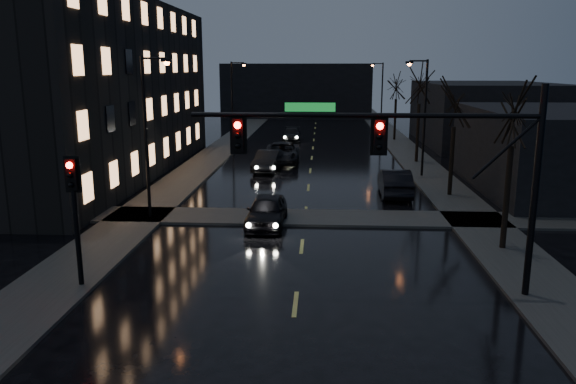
# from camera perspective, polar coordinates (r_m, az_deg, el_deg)

# --- Properties ---
(sidewalk_left) EXTENTS (3.00, 140.00, 0.12)m
(sidewalk_left) POSITION_cam_1_polar(r_m,az_deg,el_deg) (45.46, -8.43, 3.03)
(sidewalk_left) COLOR #2D2D2B
(sidewalk_left) RESTS_ON ground
(sidewalk_right) EXTENTS (3.00, 140.00, 0.12)m
(sidewalk_right) POSITION_cam_1_polar(r_m,az_deg,el_deg) (45.18, 13.22, 2.77)
(sidewalk_right) COLOR #2D2D2B
(sidewalk_right) RESTS_ON ground
(sidewalk_cross) EXTENTS (40.00, 3.00, 0.12)m
(sidewalk_cross) POSITION_cam_1_polar(r_m,az_deg,el_deg) (28.39, 1.74, -2.60)
(sidewalk_cross) COLOR #2D2D2B
(sidewalk_cross) RESTS_ON ground
(apartment_block) EXTENTS (12.00, 30.00, 12.00)m
(apartment_block) POSITION_cam_1_polar(r_m,az_deg,el_deg) (42.57, -20.85, 9.76)
(apartment_block) COLOR black
(apartment_block) RESTS_ON ground
(commercial_right_near) EXTENTS (10.00, 14.00, 5.00)m
(commercial_right_near) POSITION_cam_1_polar(r_m,az_deg,el_deg) (38.20, 26.11, 3.78)
(commercial_right_near) COLOR black
(commercial_right_near) RESTS_ON ground
(commercial_right_far) EXTENTS (12.00, 18.00, 6.00)m
(commercial_right_far) POSITION_cam_1_polar(r_m,az_deg,el_deg) (59.33, 19.43, 7.52)
(commercial_right_far) COLOR black
(commercial_right_far) RESTS_ON ground
(far_block) EXTENTS (22.00, 10.00, 8.00)m
(far_block) POSITION_cam_1_polar(r_m,az_deg,el_deg) (87.04, 0.92, 10.27)
(far_block) COLOR black
(far_block) RESTS_ON ground
(signal_mast) EXTENTS (11.11, 0.41, 7.00)m
(signal_mast) POSITION_cam_1_polar(r_m,az_deg,el_deg) (18.34, 13.08, 4.04)
(signal_mast) COLOR black
(signal_mast) RESTS_ON ground
(signal_pole_left) EXTENTS (0.35, 0.41, 4.53)m
(signal_pole_left) POSITION_cam_1_polar(r_m,az_deg,el_deg) (20.20, -20.85, -1.07)
(signal_pole_left) COLOR black
(signal_pole_left) RESTS_ON ground
(tree_near) EXTENTS (3.52, 3.52, 8.08)m
(tree_near) POSITION_cam_1_polar(r_m,az_deg,el_deg) (24.16, 22.08, 8.65)
(tree_near) COLOR black
(tree_near) RESTS_ON ground
(tree_mid_a) EXTENTS (3.30, 3.30, 7.58)m
(tree_mid_a) POSITION_cam_1_polar(r_m,az_deg,el_deg) (33.80, 16.67, 9.24)
(tree_mid_a) COLOR black
(tree_mid_a) RESTS_ON ground
(tree_mid_b) EXTENTS (3.74, 3.74, 8.59)m
(tree_mid_b) POSITION_cam_1_polar(r_m,az_deg,el_deg) (45.54, 13.30, 11.13)
(tree_mid_b) COLOR black
(tree_mid_b) RESTS_ON ground
(tree_far) EXTENTS (3.43, 3.43, 7.88)m
(tree_far) POSITION_cam_1_polar(r_m,az_deg,el_deg) (59.40, 10.98, 10.97)
(tree_far) COLOR black
(tree_far) RESTS_ON ground
(streetlight_l_near) EXTENTS (1.53, 0.28, 8.00)m
(streetlight_l_near) POSITION_cam_1_polar(r_m,az_deg,el_deg) (28.28, -13.88, 6.70)
(streetlight_l_near) COLOR black
(streetlight_l_near) RESTS_ON ground
(streetlight_l_far) EXTENTS (1.53, 0.28, 8.00)m
(streetlight_l_far) POSITION_cam_1_polar(r_m,az_deg,el_deg) (54.60, -5.49, 9.66)
(streetlight_l_far) COLOR black
(streetlight_l_far) RESTS_ON ground
(streetlight_r_mid) EXTENTS (1.53, 0.28, 8.00)m
(streetlight_r_mid) POSITION_cam_1_polar(r_m,az_deg,el_deg) (39.58, 13.45, 8.30)
(streetlight_r_mid) COLOR black
(streetlight_r_mid) RESTS_ON ground
(streetlight_r_far) EXTENTS (1.53, 0.28, 8.00)m
(streetlight_r_far) POSITION_cam_1_polar(r_m,az_deg,el_deg) (67.29, 9.35, 10.09)
(streetlight_r_far) COLOR black
(streetlight_r_far) RESTS_ON ground
(oncoming_car_a) EXTENTS (1.88, 4.45, 1.50)m
(oncoming_car_a) POSITION_cam_1_polar(r_m,az_deg,el_deg) (26.94, -2.18, -1.92)
(oncoming_car_a) COLOR black
(oncoming_car_a) RESTS_ON ground
(oncoming_car_b) EXTENTS (2.13, 4.74, 1.51)m
(oncoming_car_b) POSITION_cam_1_polar(r_m,az_deg,el_deg) (41.29, -2.05, 3.17)
(oncoming_car_b) COLOR black
(oncoming_car_b) RESTS_ON ground
(oncoming_car_c) EXTENTS (2.85, 5.90, 1.62)m
(oncoming_car_c) POSITION_cam_1_polar(r_m,az_deg,el_deg) (44.83, -0.63, 4.00)
(oncoming_car_c) COLOR black
(oncoming_car_c) RESTS_ON ground
(oncoming_car_d) EXTENTS (2.01, 4.69, 1.35)m
(oncoming_car_d) POSITION_cam_1_polar(r_m,az_deg,el_deg) (58.46, 0.40, 5.87)
(oncoming_car_d) COLOR black
(oncoming_car_d) RESTS_ON ground
(lead_car) EXTENTS (1.80, 4.91, 1.61)m
(lead_car) POSITION_cam_1_polar(r_m,az_deg,el_deg) (33.88, 10.79, 0.97)
(lead_car) COLOR black
(lead_car) RESTS_ON ground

